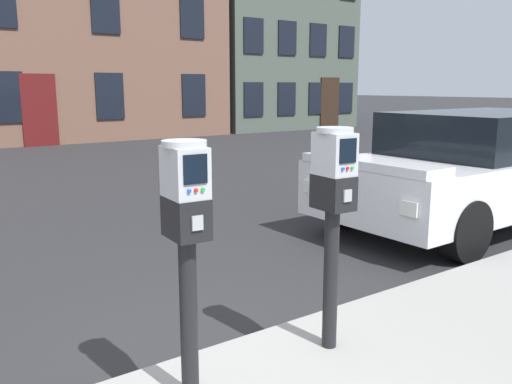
{
  "coord_description": "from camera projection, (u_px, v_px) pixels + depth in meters",
  "views": [
    {
      "loc": [
        -1.51,
        -2.47,
        1.73
      ],
      "look_at": [
        0.16,
        -0.12,
        1.16
      ],
      "focal_mm": 37.39,
      "sensor_mm": 36.0,
      "label": 1
    }
  ],
  "objects": [
    {
      "name": "townhouse_brick_corner",
      "position": [
        256.0,
        19.0,
        23.09
      ],
      "size": [
        6.3,
        6.39,
        9.17
      ],
      "color": "#4C564C",
      "rests_on": "ground_plane"
    },
    {
      "name": "parking_meter_near_kerb",
      "position": [
        186.0,
        226.0,
        2.6
      ],
      "size": [
        0.23,
        0.26,
        1.34
      ],
      "rotation": [
        0.0,
        0.0,
        -1.63
      ],
      "color": "black",
      "rests_on": "sidewalk_slab"
    },
    {
      "name": "parked_car_navy_coupe",
      "position": [
        479.0,
        166.0,
        6.75
      ],
      "size": [
        4.45,
        1.91,
        1.42
      ],
      "rotation": [
        0.0,
        0.0,
        3.16
      ],
      "color": "silver",
      "rests_on": "ground_plane"
    },
    {
      "name": "parking_meter_twin_adjacent",
      "position": [
        333.0,
        199.0,
        3.15
      ],
      "size": [
        0.23,
        0.26,
        1.36
      ],
      "rotation": [
        0.0,
        0.0,
        -1.63
      ],
      "color": "black",
      "rests_on": "sidewalk_slab"
    },
    {
      "name": "ground_plane",
      "position": [
        223.0,
        383.0,
        3.17
      ],
      "size": [
        160.0,
        160.0,
        0.0
      ],
      "primitive_type": "plane",
      "color": "#28282B"
    }
  ]
}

